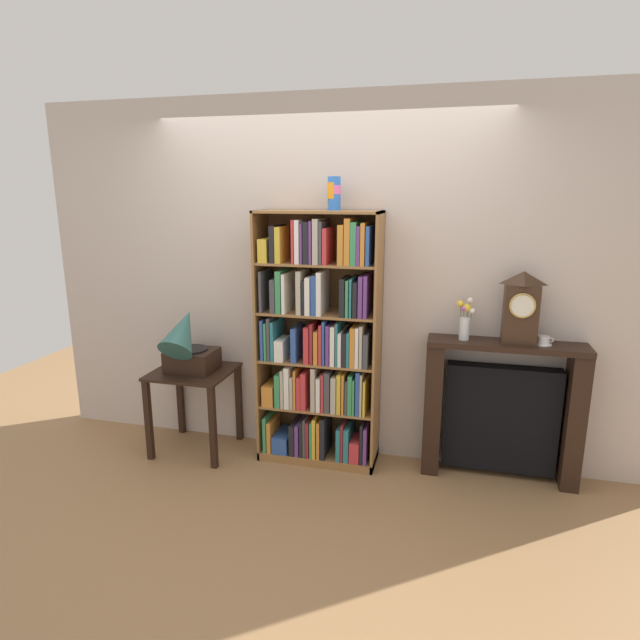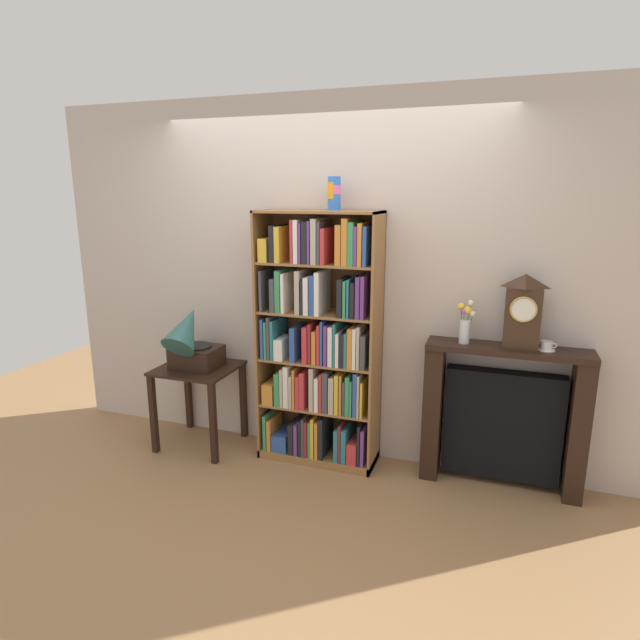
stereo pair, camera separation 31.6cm
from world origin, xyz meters
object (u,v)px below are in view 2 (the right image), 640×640
object	(u,v)px
cup_stack	(334,194)
side_table_left	(199,384)
mantel_clock	(523,311)
teacup_with_saucer	(546,346)
gramophone	(191,341)
bookshelf	(320,349)
fireplace_mantel	(502,417)
flower_vase	(465,324)

from	to	relation	value
cup_stack	side_table_left	xyz separation A→B (m)	(-1.06, -0.13, -1.45)
mantel_clock	teacup_with_saucer	bearing A→B (deg)	0.84
side_table_left	gramophone	world-z (taller)	gramophone
bookshelf	mantel_clock	xyz separation A→B (m)	(1.35, 0.05, 0.37)
side_table_left	cup_stack	bearing A→B (deg)	6.92
cup_stack	mantel_clock	xyz separation A→B (m)	(1.26, 0.01, -0.73)
gramophone	mantel_clock	bearing A→B (deg)	5.21
gramophone	mantel_clock	size ratio (longest dim) A/B	1.14
side_table_left	fireplace_mantel	bearing A→B (deg)	4.19
side_table_left	flower_vase	world-z (taller)	flower_vase
side_table_left	flower_vase	size ratio (longest dim) A/B	2.24
side_table_left	gramophone	distance (m)	0.38
bookshelf	fireplace_mantel	world-z (taller)	bookshelf
flower_vase	teacup_with_saucer	distance (m)	0.51
bookshelf	teacup_with_saucer	size ratio (longest dim) A/B	15.42
fireplace_mantel	teacup_with_saucer	bearing A→B (deg)	-5.23
flower_vase	teacup_with_saucer	world-z (taller)	flower_vase
side_table_left	fireplace_mantel	size ratio (longest dim) A/B	0.62
cup_stack	mantel_clock	size ratio (longest dim) A/B	0.46
gramophone	flower_vase	world-z (taller)	flower_vase
flower_vase	gramophone	bearing A→B (deg)	-173.49
side_table_left	flower_vase	bearing A→B (deg)	4.52
gramophone	mantel_clock	world-z (taller)	mantel_clock
side_table_left	flower_vase	distance (m)	2.07
mantel_clock	bookshelf	bearing A→B (deg)	-177.77
cup_stack	fireplace_mantel	distance (m)	1.89
fireplace_mantel	teacup_with_saucer	world-z (taller)	teacup_with_saucer
mantel_clock	side_table_left	bearing A→B (deg)	-176.48
side_table_left	mantel_clock	size ratio (longest dim) A/B	1.35
cup_stack	side_table_left	bearing A→B (deg)	-173.08
teacup_with_saucer	mantel_clock	bearing A→B (deg)	-179.16
bookshelf	cup_stack	distance (m)	1.10
gramophone	teacup_with_saucer	distance (m)	2.49
bookshelf	gramophone	size ratio (longest dim) A/B	3.37
gramophone	teacup_with_saucer	bearing A→B (deg)	4.94
side_table_left	mantel_clock	world-z (taller)	mantel_clock
gramophone	fireplace_mantel	bearing A→B (deg)	5.93
bookshelf	fireplace_mantel	distance (m)	1.34
fireplace_mantel	mantel_clock	size ratio (longest dim) A/B	2.17
cup_stack	mantel_clock	distance (m)	1.45
side_table_left	mantel_clock	xyz separation A→B (m)	(2.32, 0.14, 0.73)
flower_vase	mantel_clock	bearing A→B (deg)	-2.22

